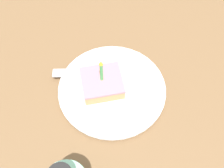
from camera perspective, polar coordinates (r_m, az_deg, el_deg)
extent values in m
cube|color=brown|center=(0.70, 1.50, -3.32)|extent=(2.40, 2.40, 0.04)
cylinder|color=silver|center=(0.68, 0.00, -1.14)|extent=(0.26, 0.26, 0.02)
cylinder|color=silver|center=(0.68, 0.00, -1.01)|extent=(0.28, 0.28, 0.01)
cube|color=tan|center=(0.66, -2.16, 0.04)|extent=(0.10, 0.09, 0.03)
cube|color=#D17A8C|center=(0.65, -2.21, 0.88)|extent=(0.10, 0.09, 0.01)
cylinder|color=#4CBF66|center=(0.62, -2.32, 2.59)|extent=(0.01, 0.01, 0.06)
cone|color=yellow|center=(0.59, -2.45, 4.63)|extent=(0.01, 0.01, 0.01)
cube|color=silver|center=(0.70, -3.23, 2.51)|extent=(0.15, 0.04, 0.00)
cube|color=silver|center=(0.71, -11.01, 2.36)|extent=(0.05, 0.03, 0.00)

